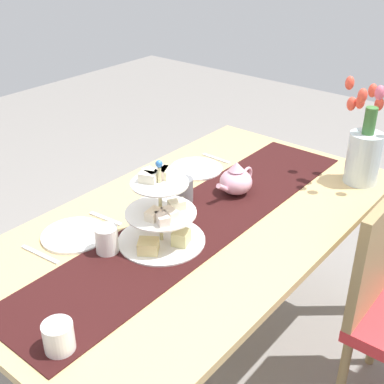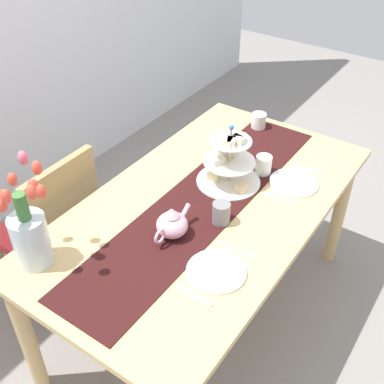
{
  "view_description": "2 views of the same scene",
  "coord_description": "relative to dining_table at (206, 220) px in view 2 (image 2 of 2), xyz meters",
  "views": [
    {
      "loc": [
        1.25,
        1.0,
        1.74
      ],
      "look_at": [
        -0.0,
        -0.02,
        0.86
      ],
      "focal_mm": 47.7,
      "sensor_mm": 36.0,
      "label": 1
    },
    {
      "loc": [
        -1.4,
        -0.89,
        2.1
      ],
      "look_at": [
        -0.06,
        0.04,
        0.84
      ],
      "focal_mm": 45.0,
      "sensor_mm": 36.0,
      "label": 2
    }
  ],
  "objects": [
    {
      "name": "ground_plane",
      "position": [
        0.0,
        0.0,
        -0.65
      ],
      "size": [
        8.0,
        8.0,
        0.0
      ],
      "primitive_type": "plane",
      "color": "gray"
    },
    {
      "name": "dining_table",
      "position": [
        0.0,
        0.0,
        0.0
      ],
      "size": [
        1.7,
        0.93,
        0.75
      ],
      "color": "tan",
      "rests_on": "ground_plane"
    },
    {
      "name": "chair_left",
      "position": [
        -0.32,
        0.69,
        -0.15
      ],
      "size": [
        0.42,
        0.42,
        0.91
      ],
      "color": "#9C8254",
      "rests_on": "ground_plane"
    },
    {
      "name": "table_runner",
      "position": [
        0.0,
        0.02,
        0.1
      ],
      "size": [
        1.61,
        0.34,
        0.0
      ],
      "primitive_type": "cube",
      "color": "black",
      "rests_on": "dining_table"
    },
    {
      "name": "tiered_cake_stand",
      "position": [
        0.19,
        0.0,
        0.2
      ],
      "size": [
        0.3,
        0.3,
        0.3
      ],
      "color": "beige",
      "rests_on": "table_runner"
    },
    {
      "name": "teapot",
      "position": [
        -0.25,
        0.0,
        0.16
      ],
      "size": [
        0.24,
        0.13,
        0.14
      ],
      "color": "#E5A8BC",
      "rests_on": "table_runner"
    },
    {
      "name": "tulip_vase",
      "position": [
        -0.67,
        0.34,
        0.25
      ],
      "size": [
        0.19,
        0.25,
        0.44
      ],
      "color": "silver",
      "rests_on": "dining_table"
    },
    {
      "name": "cream_jug",
      "position": [
        0.72,
        0.13,
        0.14
      ],
      "size": [
        0.08,
        0.08,
        0.08
      ],
      "primitive_type": "cylinder",
      "color": "white",
      "rests_on": "dining_table"
    },
    {
      "name": "dinner_plate_left",
      "position": [
        -0.32,
        -0.26,
        0.11
      ],
      "size": [
        0.23,
        0.23,
        0.01
      ],
      "primitive_type": "cylinder",
      "color": "white",
      "rests_on": "dining_table"
    },
    {
      "name": "fork_left",
      "position": [
        -0.47,
        -0.26,
        0.1
      ],
      "size": [
        0.02,
        0.15,
        0.01
      ],
      "primitive_type": "cube",
      "rotation": [
        0.0,
        0.0,
        -0.02
      ],
      "color": "silver",
      "rests_on": "dining_table"
    },
    {
      "name": "knife_left",
      "position": [
        -0.18,
        -0.26,
        0.1
      ],
      "size": [
        0.03,
        0.17,
        0.01
      ],
      "primitive_type": "cube",
      "rotation": [
        0.0,
        0.0,
        0.07
      ],
      "color": "silver",
      "rests_on": "dining_table"
    },
    {
      "name": "dinner_plate_right",
      "position": [
        0.36,
        -0.26,
        0.11
      ],
      "size": [
        0.23,
        0.23,
        0.01
      ],
      "primitive_type": "cylinder",
      "color": "white",
      "rests_on": "dining_table"
    },
    {
      "name": "fork_right",
      "position": [
        0.21,
        -0.26,
        0.1
      ],
      "size": [
        0.03,
        0.15,
        0.01
      ],
      "primitive_type": "cube",
      "rotation": [
        0.0,
        0.0,
        0.08
      ],
      "color": "silver",
      "rests_on": "dining_table"
    },
    {
      "name": "knife_right",
      "position": [
        0.5,
        -0.26,
        0.1
      ],
      "size": [
        0.03,
        0.17,
        0.01
      ],
      "primitive_type": "cube",
      "rotation": [
        0.0,
        0.0,
        0.09
      ],
      "color": "silver",
      "rests_on": "dining_table"
    },
    {
      "name": "mug_grey",
      "position": [
        -0.07,
        -0.12,
        0.15
      ],
      "size": [
        0.08,
        0.08,
        0.09
      ],
      "primitive_type": "cylinder",
      "color": "slate",
      "rests_on": "table_runner"
    },
    {
      "name": "mug_white_text",
      "position": [
        0.35,
        -0.1,
        0.15
      ],
      "size": [
        0.08,
        0.08,
        0.09
      ],
      "primitive_type": "cylinder",
      "color": "white",
      "rests_on": "dining_table"
    }
  ]
}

